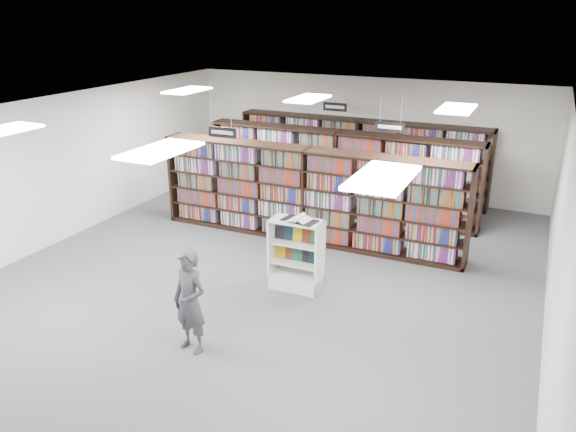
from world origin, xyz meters
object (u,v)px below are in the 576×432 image
at_px(bookshelf_row_near, 307,195).
at_px(endcap_display, 297,264).
at_px(shopper, 190,302).
at_px(open_book, 299,219).

distance_m(bookshelf_row_near, endcap_display, 2.42).
height_order(endcap_display, shopper, shopper).
distance_m(bookshelf_row_near, open_book, 2.41).
relative_size(bookshelf_row_near, open_book, 10.24).
bearing_deg(endcap_display, bookshelf_row_near, 107.31).
xyz_separation_m(open_book, shopper, (-0.67, -2.50, -0.57)).
height_order(bookshelf_row_near, open_book, bookshelf_row_near).
bearing_deg(bookshelf_row_near, endcap_display, -71.43).
height_order(open_book, shopper, shopper).
relative_size(endcap_display, open_book, 1.98).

